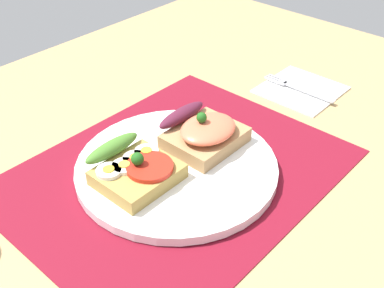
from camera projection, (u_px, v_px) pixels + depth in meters
ground_plane at (177, 182)px, 64.32cm from camera, size 120.00×90.00×3.20cm
placemat at (177, 172)px, 63.29cm from camera, size 42.50×33.70×0.30cm
plate at (177, 167)px, 62.84cm from camera, size 26.27×26.27×1.24cm
sandwich_egg_tomato at (134, 169)px, 59.23cm from camera, size 9.42×9.74×4.14cm
sandwich_salmon at (204, 133)px, 64.76cm from camera, size 10.04×9.74×5.44cm
napkin at (301, 89)px, 80.83cm from camera, size 12.35×11.98×0.60cm
fork at (297, 87)px, 80.30cm from camera, size 1.62×13.01×0.32cm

